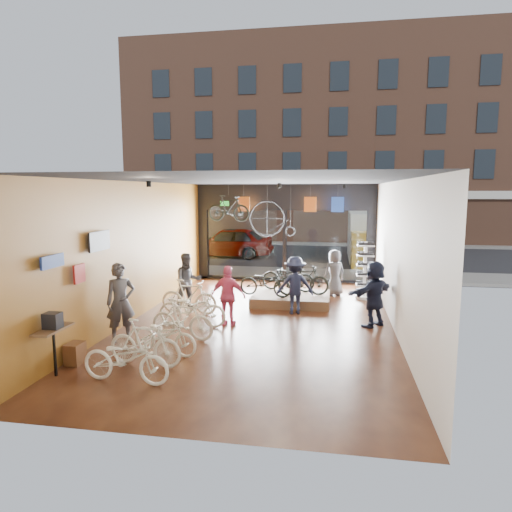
% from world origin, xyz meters
% --- Properties ---
extents(ground_plane, '(7.00, 12.00, 0.04)m').
position_xyz_m(ground_plane, '(0.00, 0.00, -0.02)').
color(ground_plane, black).
rests_on(ground_plane, ground).
extents(ceiling, '(7.00, 12.00, 0.04)m').
position_xyz_m(ceiling, '(0.00, 0.00, 3.82)').
color(ceiling, black).
rests_on(ceiling, ground).
extents(wall_left, '(0.04, 12.00, 3.80)m').
position_xyz_m(wall_left, '(-3.52, 0.00, 1.90)').
color(wall_left, olive).
rests_on(wall_left, ground).
extents(wall_right, '(0.04, 12.00, 3.80)m').
position_xyz_m(wall_right, '(3.52, 0.00, 1.90)').
color(wall_right, beige).
rests_on(wall_right, ground).
extents(wall_back, '(7.00, 0.04, 3.80)m').
position_xyz_m(wall_back, '(0.00, -6.02, 1.90)').
color(wall_back, beige).
rests_on(wall_back, ground).
extents(storefront, '(7.00, 0.26, 3.80)m').
position_xyz_m(storefront, '(0.00, 6.00, 1.90)').
color(storefront, black).
rests_on(storefront, ground).
extents(exit_sign, '(0.35, 0.06, 0.18)m').
position_xyz_m(exit_sign, '(-2.40, 5.88, 3.05)').
color(exit_sign, '#198C26').
rests_on(exit_sign, storefront).
extents(street_road, '(30.00, 18.00, 0.02)m').
position_xyz_m(street_road, '(0.00, 15.00, -0.01)').
color(street_road, black).
rests_on(street_road, ground).
extents(sidewalk_near, '(30.00, 2.40, 0.12)m').
position_xyz_m(sidewalk_near, '(0.00, 7.20, 0.06)').
color(sidewalk_near, slate).
rests_on(sidewalk_near, ground).
extents(sidewalk_far, '(30.00, 2.00, 0.12)m').
position_xyz_m(sidewalk_far, '(0.00, 19.00, 0.06)').
color(sidewalk_far, slate).
rests_on(sidewalk_far, ground).
extents(opposite_building, '(26.00, 5.00, 14.00)m').
position_xyz_m(opposite_building, '(0.00, 21.50, 7.00)').
color(opposite_building, brown).
rests_on(opposite_building, ground).
extents(street_car, '(4.77, 1.92, 1.63)m').
position_xyz_m(street_car, '(-3.71, 12.00, 0.81)').
color(street_car, gray).
rests_on(street_car, street_road).
extents(box_truck, '(2.09, 6.27, 2.47)m').
position_xyz_m(box_truck, '(3.71, 11.00, 1.24)').
color(box_truck, silver).
rests_on(box_truck, street_road).
extents(floor_bike_0, '(1.78, 0.74, 0.91)m').
position_xyz_m(floor_bike_0, '(-1.82, -4.29, 0.46)').
color(floor_bike_0, silver).
rests_on(floor_bike_0, ground_plane).
extents(floor_bike_1, '(1.66, 0.64, 0.97)m').
position_xyz_m(floor_bike_1, '(-1.80, -3.46, 0.49)').
color(floor_bike_1, silver).
rests_on(floor_bike_1, ground_plane).
extents(floor_bike_2, '(1.71, 0.96, 0.85)m').
position_xyz_m(floor_bike_2, '(-1.66, -2.73, 0.43)').
color(floor_bike_2, silver).
rests_on(floor_bike_2, ground_plane).
extents(floor_bike_3, '(1.69, 0.72, 0.98)m').
position_xyz_m(floor_bike_3, '(-1.62, -1.69, 0.49)').
color(floor_bike_3, silver).
rests_on(floor_bike_3, ground_plane).
extents(floor_bike_4, '(1.86, 0.72, 0.97)m').
position_xyz_m(floor_bike_4, '(-1.71, -0.64, 0.48)').
color(floor_bike_4, silver).
rests_on(floor_bike_4, ground_plane).
extents(floor_bike_5, '(1.73, 0.61, 1.02)m').
position_xyz_m(floor_bike_5, '(-2.18, 0.53, 0.51)').
color(floor_bike_5, silver).
rests_on(floor_bike_5, ground_plane).
extents(display_platform, '(2.40, 1.80, 0.30)m').
position_xyz_m(display_platform, '(0.63, 2.26, 0.15)').
color(display_platform, '#473219').
rests_on(display_platform, ground_plane).
extents(display_bike_left, '(1.76, 0.92, 0.88)m').
position_xyz_m(display_bike_left, '(-0.14, 1.85, 0.74)').
color(display_bike_left, black).
rests_on(display_bike_left, display_platform).
extents(display_bike_mid, '(1.65, 0.76, 0.96)m').
position_xyz_m(display_bike_mid, '(1.02, 2.15, 0.78)').
color(display_bike_mid, black).
rests_on(display_bike_mid, display_platform).
extents(display_bike_right, '(1.88, 0.99, 0.94)m').
position_xyz_m(display_bike_right, '(0.47, 2.76, 0.77)').
color(display_bike_right, black).
rests_on(display_bike_right, display_platform).
extents(customer_0, '(0.82, 0.76, 1.87)m').
position_xyz_m(customer_0, '(-3.00, -2.06, 0.94)').
color(customer_0, '#3F3F44').
rests_on(customer_0, ground_plane).
extents(customer_1, '(1.04, 0.99, 1.69)m').
position_xyz_m(customer_1, '(-2.39, 1.09, 0.85)').
color(customer_1, '#3F3F44').
rests_on(customer_1, ground_plane).
extents(customer_2, '(0.98, 0.49, 1.61)m').
position_xyz_m(customer_2, '(-0.78, -0.41, 0.80)').
color(customer_2, '#CC4C72').
rests_on(customer_2, ground_plane).
extents(customer_3, '(1.19, 0.84, 1.67)m').
position_xyz_m(customer_3, '(0.84, 1.09, 0.83)').
color(customer_3, '#161C33').
rests_on(customer_3, ground_plane).
extents(customer_4, '(0.91, 0.79, 1.58)m').
position_xyz_m(customer_4, '(1.97, 3.63, 0.79)').
color(customer_4, '#3F3F44').
rests_on(customer_4, ground_plane).
extents(customer_5, '(1.47, 1.55, 1.75)m').
position_xyz_m(customer_5, '(3.00, 0.19, 0.87)').
color(customer_5, '#161C33').
rests_on(customer_5, ground_plane).
extents(sunglasses_rack, '(0.61, 0.52, 1.91)m').
position_xyz_m(sunglasses_rack, '(2.95, 3.34, 0.95)').
color(sunglasses_rack, white).
rests_on(sunglasses_rack, ground_plane).
extents(wall_merch, '(0.40, 2.40, 2.60)m').
position_xyz_m(wall_merch, '(-3.38, -3.50, 1.30)').
color(wall_merch, navy).
rests_on(wall_merch, wall_left).
extents(penny_farthing, '(1.61, 0.06, 1.29)m').
position_xyz_m(penny_farthing, '(-0.23, 4.58, 2.50)').
color(penny_farthing, black).
rests_on(penny_farthing, ceiling).
extents(hung_bike, '(1.63, 0.70, 0.95)m').
position_xyz_m(hung_bike, '(-1.85, 4.20, 2.93)').
color(hung_bike, black).
rests_on(hung_bike, ceiling).
extents(jersey_left, '(0.45, 0.03, 0.55)m').
position_xyz_m(jersey_left, '(-1.49, 5.20, 3.05)').
color(jersey_left, '#CC5919').
rests_on(jersey_left, ceiling).
extents(jersey_mid, '(0.45, 0.03, 0.55)m').
position_xyz_m(jersey_mid, '(1.02, 5.20, 3.05)').
color(jersey_mid, '#CC5919').
rests_on(jersey_mid, ceiling).
extents(jersey_right, '(0.45, 0.03, 0.55)m').
position_xyz_m(jersey_right, '(2.02, 5.20, 3.05)').
color(jersey_right, '#1E3F99').
rests_on(jersey_right, ceiling).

